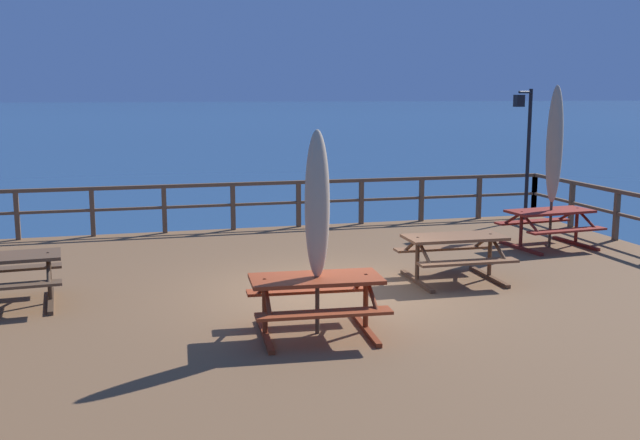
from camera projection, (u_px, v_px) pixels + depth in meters
name	position (u px, v px, depth m)	size (l,w,h in m)	color
ground_plane	(334.00, 328.00, 11.93)	(600.00, 600.00, 0.00)	navy
wooden_deck	(334.00, 310.00, 11.88)	(14.17, 11.86, 0.60)	brown
railing_waterside_far	(266.00, 197.00, 17.22)	(13.97, 0.10, 1.09)	brown
picnic_table_back_right	(316.00, 293.00, 9.64)	(1.79, 1.52, 0.78)	#993819
picnic_table_front_right	(550.00, 220.00, 15.13)	(1.84, 1.56, 0.78)	maroon
picnic_table_front_left	(454.00, 249.00, 12.40)	(1.69, 1.44, 0.78)	brown
patio_umbrella_tall_mid_left	(317.00, 206.00, 9.48)	(0.32, 0.32, 2.66)	#4C3828
patio_umbrella_tall_back_left	(554.00, 145.00, 14.85)	(0.32, 0.32, 3.26)	#4C3828
lamp_post_hooked	(525.00, 135.00, 17.93)	(0.62, 0.43, 3.20)	black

